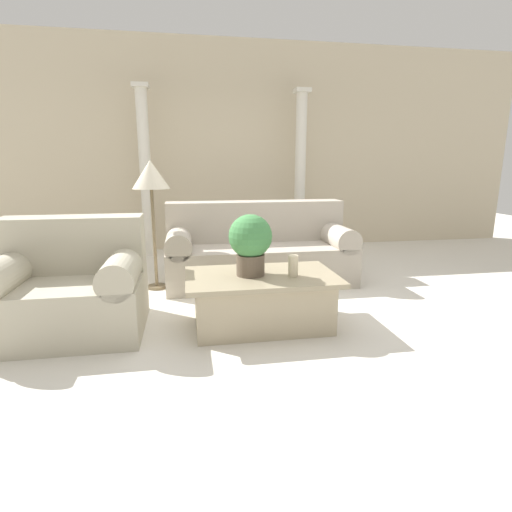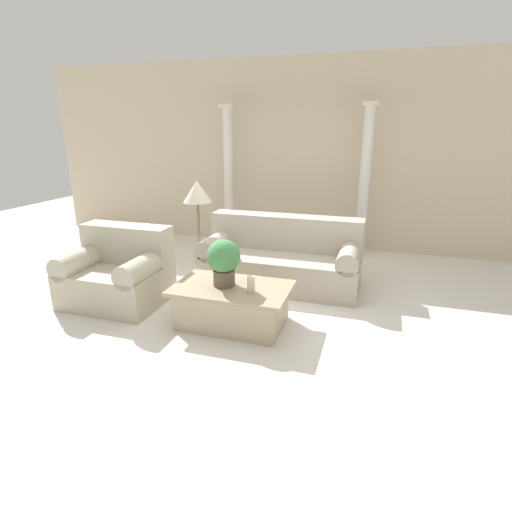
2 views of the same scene
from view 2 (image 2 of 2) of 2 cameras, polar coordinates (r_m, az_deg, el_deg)
ground_plane at (r=4.91m, az=-0.65°, el=-6.91°), size 16.00×16.00×0.00m
wall_back at (r=7.21m, az=6.51°, el=14.09°), size 10.00×0.06×3.20m
sofa_long at (r=5.44m, az=3.67°, el=-0.34°), size 2.10×0.91×0.91m
loveseat at (r=5.17m, az=-19.04°, el=-2.15°), size 1.15×0.91×0.91m
coffee_table at (r=4.36m, az=-3.41°, el=-6.98°), size 1.25×0.78×0.44m
potted_plant at (r=4.22m, az=-4.65°, el=-0.57°), size 0.36×0.36×0.51m
pillar_candle at (r=4.08m, az=-0.71°, el=-4.08°), size 0.08×0.08×0.18m
floor_lamp at (r=5.53m, az=-8.37°, el=8.59°), size 0.39×0.39×1.39m
column_left at (r=7.16m, az=-3.93°, el=11.28°), size 0.23×0.23×2.43m
column_right at (r=6.68m, az=15.24°, el=10.24°), size 0.23×0.23×2.43m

